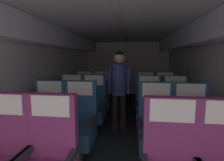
# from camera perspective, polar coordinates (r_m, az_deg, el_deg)

# --- Properties ---
(ground) EXTENTS (3.48, 7.32, 0.02)m
(ground) POSITION_cam_1_polar(r_m,az_deg,el_deg) (3.51, 2.96, -16.74)
(ground) COLOR #23282D
(fuselage_shell) EXTENTS (3.36, 6.97, 2.11)m
(fuselage_shell) POSITION_cam_1_polar(r_m,az_deg,el_deg) (3.44, 3.45, 9.38)
(fuselage_shell) COLOR silver
(fuselage_shell) RESTS_ON ground
(seat_a_left_window) EXTENTS (0.50, 0.51, 1.11)m
(seat_a_left_window) POSITION_cam_1_polar(r_m,az_deg,el_deg) (2.06, -33.62, -21.92)
(seat_a_left_window) COLOR #38383D
(seat_a_left_window) RESTS_ON ground
(seat_b_left_window) EXTENTS (0.50, 0.51, 1.11)m
(seat_b_left_window) POSITION_cam_1_polar(r_m,az_deg,el_deg) (2.73, -21.03, -13.67)
(seat_b_left_window) COLOR #38383D
(seat_b_left_window) RESTS_ON ground
(seat_b_left_aisle) EXTENTS (0.50, 0.51, 1.11)m
(seat_b_left_aisle) POSITION_cam_1_polar(r_m,az_deg,el_deg) (2.56, -11.31, -14.78)
(seat_b_left_aisle) COLOR #38383D
(seat_b_left_aisle) RESTS_ON ground
(seat_b_right_aisle) EXTENTS (0.50, 0.51, 1.11)m
(seat_b_right_aisle) POSITION_cam_1_polar(r_m,az_deg,el_deg) (2.57, 25.34, -15.33)
(seat_b_right_aisle) COLOR #38383D
(seat_b_right_aisle) RESTS_ON ground
(seat_b_right_window) EXTENTS (0.50, 0.51, 1.11)m
(seat_b_right_window) POSITION_cam_1_polar(r_m,az_deg,el_deg) (2.46, 14.71, -15.86)
(seat_b_right_window) COLOR #38383D
(seat_b_right_window) RESTS_ON ground
(seat_c_left_window) EXTENTS (0.50, 0.51, 1.11)m
(seat_c_left_window) POSITION_cam_1_polar(r_m,az_deg,el_deg) (3.52, -13.88, -8.52)
(seat_c_left_window) COLOR #38383D
(seat_c_left_window) RESTS_ON ground
(seat_c_left_aisle) EXTENTS (0.50, 0.51, 1.11)m
(seat_c_left_aisle) POSITION_cam_1_polar(r_m,az_deg,el_deg) (3.39, -6.48, -8.99)
(seat_c_left_aisle) COLOR #38383D
(seat_c_left_aisle) RESTS_ON ground
(seat_c_right_aisle) EXTENTS (0.50, 0.51, 1.11)m
(seat_c_right_aisle) POSITION_cam_1_polar(r_m,az_deg,el_deg) (3.41, 20.74, -9.38)
(seat_c_right_aisle) COLOR #38383D
(seat_c_right_aisle) RESTS_ON ground
(seat_c_right_window) EXTENTS (0.50, 0.51, 1.11)m
(seat_c_right_window) POSITION_cam_1_polar(r_m,az_deg,el_deg) (3.32, 12.49, -9.50)
(seat_c_right_window) COLOR #38383D
(seat_c_right_window) RESTS_ON ground
(seat_d_left_window) EXTENTS (0.50, 0.51, 1.11)m
(seat_d_left_window) POSITION_cam_1_polar(r_m,az_deg,el_deg) (4.36, -9.70, -5.26)
(seat_d_left_window) COLOR #38383D
(seat_d_left_window) RESTS_ON ground
(seat_d_left_aisle) EXTENTS (0.50, 0.51, 1.11)m
(seat_d_left_aisle) POSITION_cam_1_polar(r_m,az_deg,el_deg) (4.27, -3.66, -5.45)
(seat_d_left_aisle) COLOR #38383D
(seat_d_left_aisle) RESTS_ON ground
(seat_d_right_aisle) EXTENTS (0.50, 0.51, 1.11)m
(seat_d_right_aisle) POSITION_cam_1_polar(r_m,az_deg,el_deg) (4.25, 17.67, -5.86)
(seat_d_right_aisle) COLOR #38383D
(seat_d_right_aisle) RESTS_ON ground
(seat_d_right_window) EXTENTS (0.50, 0.51, 1.11)m
(seat_d_right_window) POSITION_cam_1_polar(r_m,az_deg,el_deg) (4.20, 11.35, -5.81)
(seat_d_right_window) COLOR #38383D
(seat_d_right_window) RESTS_ON ground
(flight_attendant) EXTENTS (0.43, 0.28, 1.58)m
(flight_attendant) POSITION_cam_1_polar(r_m,az_deg,el_deg) (3.19, 2.43, -0.83)
(flight_attendant) COLOR black
(flight_attendant) RESTS_ON ground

